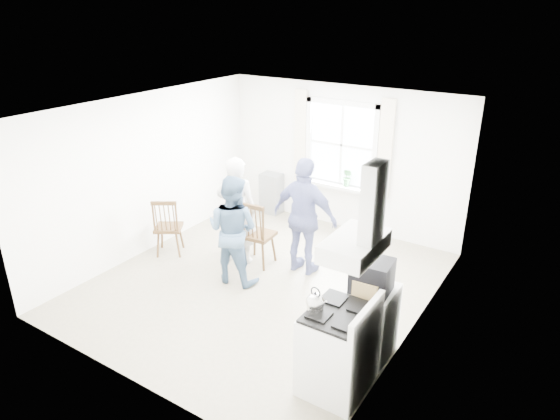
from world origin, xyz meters
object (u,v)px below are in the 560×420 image
object	(u,v)px
windsor_chair_c	(166,222)
person_right	(305,217)
gas_stove	(338,350)
stereo_stack	(372,276)
person_left	(237,211)
windsor_chair_b	(254,228)
person_mid	(233,230)
low_cabinet	(371,321)
windsor_chair_a	(234,225)

from	to	relation	value
windsor_chair_c	person_right	bearing A→B (deg)	19.85
gas_stove	windsor_chair_c	world-z (taller)	gas_stove
stereo_stack	person_left	distance (m)	2.92
windsor_chair_c	windsor_chair_b	bearing A→B (deg)	19.05
person_left	person_right	world-z (taller)	person_right
stereo_stack	person_mid	xyz separation A→B (m)	(-2.39, 0.57, -0.27)
windsor_chair_c	person_mid	bearing A→B (deg)	-0.98
windsor_chair_b	person_mid	world-z (taller)	person_mid
person_mid	windsor_chair_b	bearing A→B (deg)	-99.16
stereo_stack	person_left	size ratio (longest dim) A/B	0.26
gas_stove	person_mid	size ratio (longest dim) A/B	0.68
low_cabinet	person_left	world-z (taller)	person_left
stereo_stack	windsor_chair_c	distance (m)	3.84
windsor_chair_c	person_right	xyz separation A→B (m)	(2.12, 0.77, 0.30)
person_left	person_mid	size ratio (longest dim) A/B	1.06
gas_stove	windsor_chair_b	world-z (taller)	gas_stove
person_mid	person_right	distance (m)	1.09
stereo_stack	gas_stove	bearing A→B (deg)	-95.63
windsor_chair_b	gas_stove	bearing A→B (deg)	-36.56
low_cabinet	windsor_chair_a	distance (m)	2.98
person_mid	person_right	bearing A→B (deg)	-140.13
gas_stove	low_cabinet	world-z (taller)	gas_stove
windsor_chair_b	person_right	world-z (taller)	person_right
stereo_stack	person_left	bearing A→B (deg)	158.39
stereo_stack	person_mid	world-z (taller)	person_mid
person_mid	person_right	size ratio (longest dim) A/B	0.90
person_mid	person_right	world-z (taller)	person_right
low_cabinet	stereo_stack	bearing A→B (deg)	-96.16
low_cabinet	person_mid	size ratio (longest dim) A/B	0.55
stereo_stack	windsor_chair_b	xyz separation A→B (m)	(-2.37, 1.07, -0.43)
low_cabinet	windsor_chair_b	distance (m)	2.59
windsor_chair_a	windsor_chair_c	size ratio (longest dim) A/B	0.99
windsor_chair_a	person_left	size ratio (longest dim) A/B	0.57
windsor_chair_c	person_left	world-z (taller)	person_left
person_left	low_cabinet	bearing A→B (deg)	138.79
windsor_chair_a	person_right	size ratio (longest dim) A/B	0.54
windsor_chair_b	person_left	size ratio (longest dim) A/B	0.62
stereo_stack	windsor_chair_a	distance (m)	3.03
gas_stove	stereo_stack	distance (m)	0.88
low_cabinet	person_mid	xyz separation A→B (m)	(-2.40, 0.50, 0.37)
low_cabinet	person_right	size ratio (longest dim) A/B	0.49
stereo_stack	person_left	world-z (taller)	person_left
person_left	person_mid	world-z (taller)	person_left
windsor_chair_a	windsor_chair_b	world-z (taller)	windsor_chair_b
windsor_chair_c	person_mid	xyz separation A→B (m)	(1.38, -0.02, 0.22)
gas_stove	person_left	size ratio (longest dim) A/B	0.64
windsor_chair_a	person_mid	bearing A→B (deg)	-53.15
windsor_chair_b	windsor_chair_c	distance (m)	1.48
low_cabinet	windsor_chair_b	bearing A→B (deg)	156.96
person_mid	person_right	xyz separation A→B (m)	(0.75, 0.79, 0.09)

